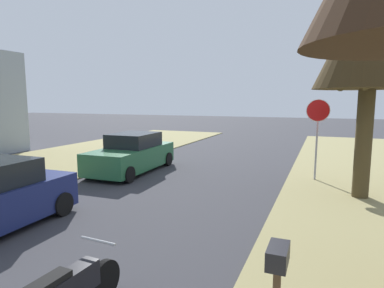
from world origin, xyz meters
TOP-DOWN VIEW (x-y plane):
  - stop_sign_far at (4.56, 14.66)m, footprint 0.81×0.68m
  - street_tree_right_mid_b at (5.87, 12.86)m, footprint 3.04×3.04m
  - parked_sedan_green at (-2.49, 13.47)m, footprint 2.04×4.45m
  - curbside_mailbox at (4.37, 5.72)m, footprint 0.22×0.44m

SIDE VIEW (x-z plane):
  - parked_sedan_green at x=-2.49m, z-range -0.06..1.51m
  - curbside_mailbox at x=4.37m, z-range 0.42..1.69m
  - stop_sign_far at x=4.56m, z-range 0.70..3.61m
  - street_tree_right_mid_b at x=5.87m, z-range 1.58..8.17m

